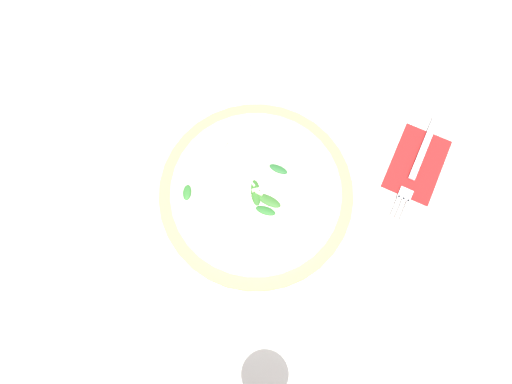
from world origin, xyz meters
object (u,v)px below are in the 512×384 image
object	(u,v)px
pizza_arugula_main	(256,194)
side_plate_white	(366,24)
shaker_pepper	(245,11)
fork	(416,166)

from	to	relation	value
pizza_arugula_main	side_plate_white	xyz separation A→B (m)	(-0.41, 0.11, -0.01)
shaker_pepper	pizza_arugula_main	bearing A→B (deg)	20.11
pizza_arugula_main	side_plate_white	distance (m)	0.43
side_plate_white	shaker_pepper	size ratio (longest dim) A/B	3.01
fork	side_plate_white	world-z (taller)	side_plate_white
pizza_arugula_main	shaker_pepper	xyz separation A→B (m)	(-0.36, -0.13, 0.02)
pizza_arugula_main	shaker_pepper	world-z (taller)	shaker_pepper
fork	side_plate_white	xyz separation A→B (m)	(-0.27, -0.16, 0.00)
pizza_arugula_main	shaker_pepper	size ratio (longest dim) A/B	5.47
pizza_arugula_main	side_plate_white	bearing A→B (deg)	165.28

